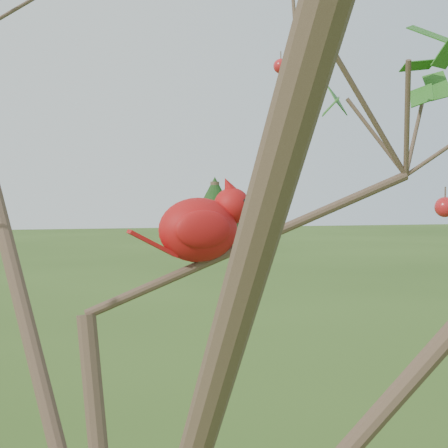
# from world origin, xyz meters

# --- Properties ---
(crabapple_tree) EXTENTS (2.35, 2.05, 2.95)m
(crabapple_tree) POSITION_xyz_m (0.03, -0.02, 2.12)
(crabapple_tree) COLOR #453225
(crabapple_tree) RESTS_ON ground
(cardinal) EXTENTS (0.25, 0.13, 0.17)m
(cardinal) POSITION_xyz_m (0.16, 0.08, 2.11)
(cardinal) COLOR #B3150F
(cardinal) RESTS_ON ground
(distant_trees) EXTENTS (42.89, 11.58, 3.02)m
(distant_trees) POSITION_xyz_m (-2.28, 23.16, 1.32)
(distant_trees) COLOR #453225
(distant_trees) RESTS_ON ground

